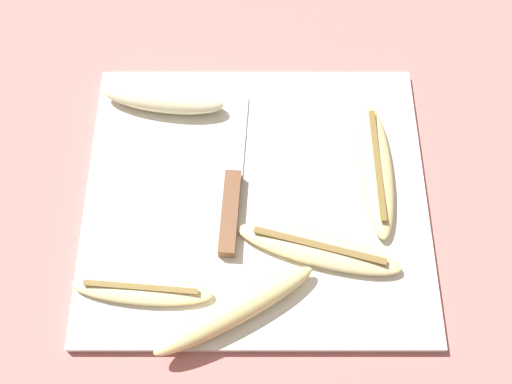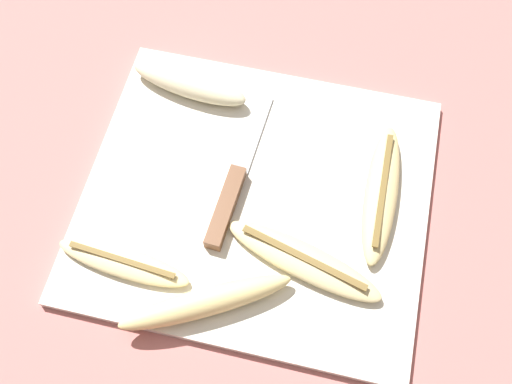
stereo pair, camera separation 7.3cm
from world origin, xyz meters
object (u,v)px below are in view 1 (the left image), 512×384
(banana_bright_far, at_px, (163,98))
(banana_ripe_center, at_px, (142,290))
(banana_spotted_left, at_px, (376,168))
(banana_mellow_near, at_px, (319,249))
(knife, at_px, (231,199))
(banana_golden_short, at_px, (235,310))

(banana_bright_far, relative_size, banana_ripe_center, 1.01)
(banana_spotted_left, xyz_separation_m, banana_mellow_near, (-0.08, -0.11, -0.00))
(banana_ripe_center, height_order, banana_spotted_left, banana_spotted_left)
(banana_ripe_center, bearing_deg, knife, 48.83)
(knife, bearing_deg, banana_ripe_center, -127.63)
(knife, xyz_separation_m, banana_golden_short, (0.01, -0.14, 0.01))
(banana_spotted_left, bearing_deg, banana_ripe_center, -150.92)
(banana_spotted_left, height_order, banana_mellow_near, banana_spotted_left)
(knife, xyz_separation_m, banana_ripe_center, (-0.10, -0.11, 0.00))
(knife, distance_m, banana_ripe_center, 0.15)
(banana_mellow_near, bearing_deg, banana_spotted_left, 54.49)
(banana_golden_short, bearing_deg, banana_ripe_center, 166.43)
(banana_mellow_near, bearing_deg, banana_golden_short, -142.39)
(banana_golden_short, relative_size, banana_bright_far, 1.14)
(knife, xyz_separation_m, banana_spotted_left, (0.18, 0.04, 0.00))
(banana_bright_far, xyz_separation_m, banana_spotted_left, (0.27, -0.10, -0.01))
(banana_bright_far, bearing_deg, banana_ripe_center, -91.64)
(knife, relative_size, banana_golden_short, 1.20)
(banana_ripe_center, bearing_deg, banana_golden_short, -13.57)
(knife, bearing_deg, banana_bright_far, 126.35)
(banana_golden_short, xyz_separation_m, banana_spotted_left, (0.17, 0.18, -0.00))
(banana_bright_far, height_order, banana_ripe_center, banana_bright_far)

